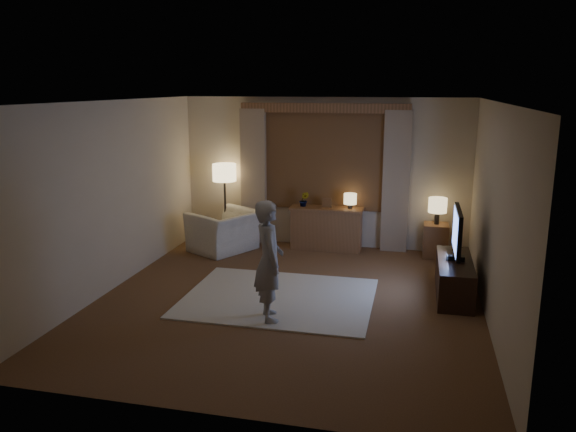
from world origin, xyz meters
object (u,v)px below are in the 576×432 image
(armchair, at_px, (225,231))
(person, at_px, (269,261))
(tv_stand, at_px, (454,278))
(side_table, at_px, (435,240))
(sideboard, at_px, (326,229))

(armchair, relative_size, person, 0.72)
(armchair, bearing_deg, tv_stand, 99.56)
(armchair, xyz_separation_m, side_table, (3.53, 0.46, -0.07))
(tv_stand, distance_m, person, 2.66)
(armchair, relative_size, side_table, 1.90)
(sideboard, relative_size, side_table, 2.14)
(tv_stand, xyz_separation_m, person, (-2.23, -1.35, 0.50))
(armchair, distance_m, person, 3.08)
(sideboard, bearing_deg, person, -93.33)
(armchair, height_order, tv_stand, armchair)
(armchair, height_order, person, person)
(sideboard, relative_size, person, 0.82)
(sideboard, bearing_deg, side_table, -1.55)
(sideboard, xyz_separation_m, person, (-0.18, -3.17, 0.40))
(tv_stand, bearing_deg, person, -148.85)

